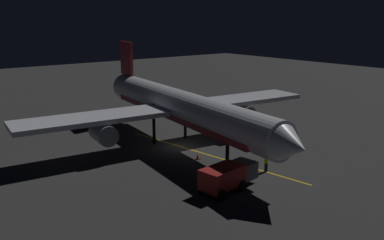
# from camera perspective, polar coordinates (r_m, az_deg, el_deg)

# --- Properties ---
(ground_plane) EXTENTS (180.00, 180.00, 0.20)m
(ground_plane) POSITION_cam_1_polar(r_m,az_deg,el_deg) (46.82, -1.51, -3.81)
(ground_plane) COLOR #313132
(apron_guide_stripe) EXTENTS (3.81, 23.93, 0.01)m
(apron_guide_stripe) POSITION_cam_1_polar(r_m,az_deg,el_deg) (44.14, 2.17, -4.80)
(apron_guide_stripe) COLOR gold
(apron_guide_stripe) RESTS_ON ground_plane
(airliner) EXTENTS (35.38, 38.05, 11.01)m
(airliner) POSITION_cam_1_polar(r_m,az_deg,el_deg) (46.15, -1.94, 1.82)
(airliner) COLOR silver
(airliner) RESTS_ON ground_plane
(baggage_truck) EXTENTS (5.87, 2.86, 2.16)m
(baggage_truck) POSITION_cam_1_polar(r_m,az_deg,el_deg) (35.28, 4.91, -7.80)
(baggage_truck) COLOR maroon
(baggage_truck) RESTS_ON ground_plane
(catering_truck) EXTENTS (6.21, 3.69, 2.34)m
(catering_truck) POSITION_cam_1_polar(r_m,az_deg,el_deg) (50.62, 6.05, -0.97)
(catering_truck) COLOR maroon
(catering_truck) RESTS_ON ground_plane
(ground_crew_worker) EXTENTS (0.40, 0.40, 1.74)m
(ground_crew_worker) POSITION_cam_1_polar(r_m,az_deg,el_deg) (39.76, 10.21, -5.81)
(ground_crew_worker) COLOR black
(ground_crew_worker) RESTS_ON ground_plane
(traffic_cone_near_left) EXTENTS (0.50, 0.50, 0.55)m
(traffic_cone_near_left) POSITION_cam_1_polar(r_m,az_deg,el_deg) (42.67, 0.81, -5.11)
(traffic_cone_near_left) COLOR #EA590F
(traffic_cone_near_left) RESTS_ON ground_plane
(traffic_cone_near_right) EXTENTS (0.50, 0.50, 0.55)m
(traffic_cone_near_right) POSITION_cam_1_polar(r_m,az_deg,el_deg) (43.54, 10.99, -4.98)
(traffic_cone_near_right) COLOR #EA590F
(traffic_cone_near_right) RESTS_ON ground_plane
(traffic_cone_under_wing) EXTENTS (0.50, 0.50, 0.55)m
(traffic_cone_under_wing) POSITION_cam_1_polar(r_m,az_deg,el_deg) (45.17, 9.44, -4.21)
(traffic_cone_under_wing) COLOR #EA590F
(traffic_cone_under_wing) RESTS_ON ground_plane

